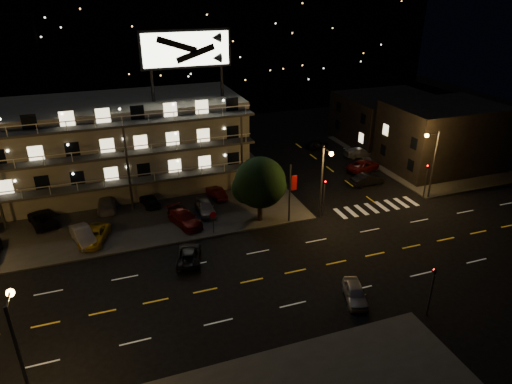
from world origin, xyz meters
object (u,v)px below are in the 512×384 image
object	(u,v)px
lot_car_7	(107,203)
side_car_0	(367,179)
lot_car_2	(94,236)
road_car_east	(355,293)
tree	(260,184)
road_car_west	(189,255)
lot_car_4	(205,207)

from	to	relation	value
lot_car_7	side_car_0	world-z (taller)	lot_car_7
lot_car_2	lot_car_7	size ratio (longest dim) A/B	0.93
lot_car_7	road_car_east	size ratio (longest dim) A/B	1.28
lot_car_2	side_car_0	distance (m)	32.13
tree	road_car_west	world-z (taller)	tree
side_car_0	lot_car_4	bearing A→B (deg)	89.09
side_car_0	road_car_west	size ratio (longest dim) A/B	0.96
side_car_0	road_car_west	world-z (taller)	side_car_0
lot_car_4	road_car_east	size ratio (longest dim) A/B	1.10
side_car_0	road_car_west	xyz separation A→B (m)	(-24.14, -9.15, -0.08)
lot_car_2	lot_car_7	distance (m)	6.82
lot_car_4	road_car_west	size ratio (longest dim) A/B	0.94
lot_car_2	lot_car_4	size ratio (longest dim) A/B	1.08
tree	road_car_east	world-z (taller)	tree
tree	lot_car_7	distance (m)	17.16
road_car_east	road_car_west	distance (m)	14.83
lot_car_2	road_car_east	world-z (taller)	lot_car_2
lot_car_4	road_car_west	distance (m)	9.03
side_car_0	road_car_east	xyz separation A→B (m)	(-13.03, -18.98, -0.05)
lot_car_2	road_car_west	world-z (taller)	lot_car_2
lot_car_2	tree	bearing A→B (deg)	15.36
tree	road_car_west	bearing A→B (deg)	-150.39
lot_car_2	road_car_west	xyz separation A→B (m)	(7.84, -6.08, -0.16)
lot_car_7	lot_car_2	bearing A→B (deg)	79.90
lot_car_4	road_car_east	world-z (taller)	lot_car_4
road_car_east	lot_car_4	bearing A→B (deg)	131.32
lot_car_2	side_car_0	size ratio (longest dim) A/B	1.06
lot_car_4	lot_car_7	distance (m)	10.86
lot_car_2	lot_car_4	distance (m)	11.61
lot_car_7	side_car_0	xyz separation A→B (m)	(30.50, -3.58, -0.16)
tree	road_car_east	distance (m)	15.32
lot_car_2	road_car_west	distance (m)	9.92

